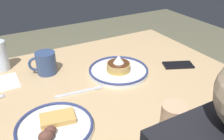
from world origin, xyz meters
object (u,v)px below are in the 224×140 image
Objects in this scene: coffee_mug at (46,63)px; drinking_glass at (1,57)px; paper_napkin at (0,84)px; fork_near at (80,92)px; plate_center_pancakes at (55,127)px; plate_near_main at (118,69)px; cell_phone at (178,65)px.

coffee_mug is 0.22m from drinking_glass.
fork_near reaches higher than paper_napkin.
coffee_mug is at bearing -102.36° from plate_center_pancakes.
coffee_mug is 0.25m from fork_near.
plate_near_main is 0.31m from cell_phone.
paper_napkin is (0.12, -0.40, -0.01)m from plate_center_pancakes.
cell_phone is 0.72× the size of fork_near.
fork_near is at bearing 16.40° from plate_near_main.
coffee_mug reaches higher than paper_napkin.
drinking_glass is at bearing -102.88° from paper_napkin.
coffee_mug is 0.62× the size of fork_near.
plate_center_pancakes reaches higher than paper_napkin.
paper_napkin is (0.79, -0.25, -0.00)m from cell_phone.
fork_near is (0.52, -0.02, -0.00)m from cell_phone.
plate_center_pancakes reaches higher than fork_near.
cell_phone is at bearing 157.25° from coffee_mug.
plate_center_pancakes is at bearing 77.64° from coffee_mug.
drinking_glass is at bearing -32.62° from plate_near_main.
plate_near_main is at bearing 8.40° from cell_phone.
drinking_glass reaches higher than paper_napkin.
plate_near_main reaches higher than paper_napkin.
drinking_glass is at bearing -2.58° from cell_phone.
plate_near_main is 1.94× the size of cell_phone.
coffee_mug is (-0.09, -0.40, 0.04)m from plate_center_pancakes.
drinking_glass is at bearing -56.23° from fork_near.
drinking_glass reaches higher than plate_center_pancakes.
plate_near_main reaches higher than fork_near.
plate_near_main is at bearing 147.38° from drinking_glass.
coffee_mug is at bearing -29.23° from plate_near_main.
plate_center_pancakes is 0.54m from drinking_glass.
plate_center_pancakes is at bearing 46.71° from fork_near.
cell_phone is 0.52m from fork_near.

